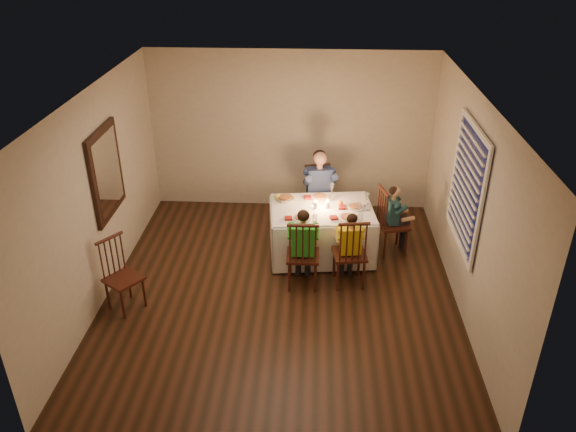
# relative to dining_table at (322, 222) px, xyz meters

# --- Properties ---
(ground) EXTENTS (5.00, 5.00, 0.00)m
(ground) POSITION_rel_dining_table_xyz_m (-0.52, -0.92, -0.53)
(ground) COLOR black
(ground) RESTS_ON ground
(wall_left) EXTENTS (0.02, 5.00, 2.60)m
(wall_left) POSITION_rel_dining_table_xyz_m (-2.77, -0.92, 0.77)
(wall_left) COLOR beige
(wall_left) RESTS_ON ground
(wall_right) EXTENTS (0.02, 5.00, 2.60)m
(wall_right) POSITION_rel_dining_table_xyz_m (1.73, -0.92, 0.77)
(wall_right) COLOR beige
(wall_right) RESTS_ON ground
(wall_back) EXTENTS (4.50, 0.02, 2.60)m
(wall_back) POSITION_rel_dining_table_xyz_m (-0.52, 1.58, 0.77)
(wall_back) COLOR beige
(wall_back) RESTS_ON ground
(ceiling) EXTENTS (5.00, 5.00, 0.00)m
(ceiling) POSITION_rel_dining_table_xyz_m (-0.52, -0.92, 2.07)
(ceiling) COLOR white
(ceiling) RESTS_ON wall_back
(dining_table) EXTENTS (1.55, 1.19, 0.72)m
(dining_table) POSITION_rel_dining_table_xyz_m (0.00, 0.00, 0.00)
(dining_table) COLOR white
(dining_table) RESTS_ON ground
(chair_adult) EXTENTS (0.49, 0.47, 1.02)m
(chair_adult) POSITION_rel_dining_table_xyz_m (-0.04, 0.76, -0.53)
(chair_adult) COLOR #33130D
(chair_adult) RESTS_ON ground
(chair_near_left) EXTENTS (0.42, 0.40, 1.02)m
(chair_near_left) POSITION_rel_dining_table_xyz_m (-0.24, -0.79, -0.53)
(chair_near_left) COLOR #33130D
(chair_near_left) RESTS_ON ground
(chair_near_right) EXTENTS (0.47, 0.45, 1.02)m
(chair_near_right) POSITION_rel_dining_table_xyz_m (0.37, -0.72, -0.53)
(chair_near_right) COLOR #33130D
(chair_near_right) RESTS_ON ground
(chair_end) EXTENTS (0.49, 0.50, 1.02)m
(chair_end) POSITION_rel_dining_table_xyz_m (1.02, 0.13, -0.53)
(chair_end) COLOR #33130D
(chair_end) RESTS_ON ground
(chair_extra) EXTENTS (0.54, 0.54, 0.96)m
(chair_extra) POSITION_rel_dining_table_xyz_m (-2.42, -1.40, -0.53)
(chair_extra) COLOR #33130D
(chair_extra) RESTS_ON ground
(adult) EXTENTS (0.56, 0.53, 1.30)m
(adult) POSITION_rel_dining_table_xyz_m (-0.04, 0.76, -0.53)
(adult) COLOR navy
(adult) RESTS_ON ground
(child_green) EXTENTS (0.39, 0.36, 1.13)m
(child_green) POSITION_rel_dining_table_xyz_m (-0.24, -0.79, -0.53)
(child_green) COLOR green
(child_green) RESTS_ON ground
(child_yellow) EXTENTS (0.39, 0.37, 1.06)m
(child_yellow) POSITION_rel_dining_table_xyz_m (0.37, -0.72, -0.53)
(child_yellow) COLOR yellow
(child_yellow) RESTS_ON ground
(child_teal) EXTENTS (0.38, 0.40, 1.04)m
(child_teal) POSITION_rel_dining_table_xyz_m (1.02, 0.13, -0.53)
(child_teal) COLOR #1A3C43
(child_teal) RESTS_ON ground
(setting_adult) EXTENTS (0.29, 0.29, 0.02)m
(setting_adult) POSITION_rel_dining_table_xyz_m (-0.03, 0.32, 0.23)
(setting_adult) COLOR silver
(setting_adult) RESTS_ON dining_table
(setting_green) EXTENTS (0.29, 0.29, 0.02)m
(setting_green) POSITION_rel_dining_table_xyz_m (-0.27, -0.33, 0.23)
(setting_green) COLOR silver
(setting_green) RESTS_ON dining_table
(setting_yellow) EXTENTS (0.29, 0.29, 0.02)m
(setting_yellow) POSITION_rel_dining_table_xyz_m (0.34, -0.28, 0.23)
(setting_yellow) COLOR silver
(setting_yellow) RESTS_ON dining_table
(setting_teal) EXTENTS (0.29, 0.29, 0.02)m
(setting_teal) POSITION_rel_dining_table_xyz_m (0.46, 0.03, 0.23)
(setting_teal) COLOR silver
(setting_teal) RESTS_ON dining_table
(candle_left) EXTENTS (0.06, 0.06, 0.10)m
(candle_left) POSITION_rel_dining_table_xyz_m (-0.09, -0.01, 0.27)
(candle_left) COLOR white
(candle_left) RESTS_ON dining_table
(candle_right) EXTENTS (0.06, 0.06, 0.10)m
(candle_right) POSITION_rel_dining_table_xyz_m (0.08, 0.01, 0.27)
(candle_right) COLOR white
(candle_right) RESTS_ON dining_table
(squash) EXTENTS (0.09, 0.09, 0.09)m
(squash) POSITION_rel_dining_table_xyz_m (-0.64, 0.23, 0.26)
(squash) COLOR yellow
(squash) RESTS_ON dining_table
(orange_fruit) EXTENTS (0.08, 0.08, 0.08)m
(orange_fruit) POSITION_rel_dining_table_xyz_m (0.25, 0.08, 0.26)
(orange_fruit) COLOR orange
(orange_fruit) RESTS_ON dining_table
(serving_bowl) EXTENTS (0.30, 0.30, 0.06)m
(serving_bowl) POSITION_rel_dining_table_xyz_m (-0.52, 0.19, 0.25)
(serving_bowl) COLOR silver
(serving_bowl) RESTS_ON dining_table
(wall_mirror) EXTENTS (0.06, 0.95, 1.15)m
(wall_mirror) POSITION_rel_dining_table_xyz_m (-2.73, -0.62, 0.97)
(wall_mirror) COLOR black
(wall_mirror) RESTS_ON wall_left
(window_blinds) EXTENTS (0.07, 1.34, 1.54)m
(window_blinds) POSITION_rel_dining_table_xyz_m (1.69, -0.82, 0.97)
(window_blinds) COLOR #0D1034
(window_blinds) RESTS_ON wall_right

